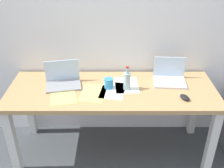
% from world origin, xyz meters
% --- Properties ---
extents(ground_plane, '(8.00, 8.00, 0.00)m').
position_xyz_m(ground_plane, '(0.00, 0.00, 0.00)').
color(ground_plane, '#42474C').
extents(back_wall, '(5.20, 0.08, 2.60)m').
position_xyz_m(back_wall, '(0.00, 0.40, 1.30)').
color(back_wall, white).
rests_on(back_wall, ground).
extents(desk, '(1.87, 0.68, 0.72)m').
position_xyz_m(desk, '(0.00, 0.00, 0.63)').
color(desk, tan).
rests_on(desk, ground).
extents(laptop_left, '(0.34, 0.26, 0.22)m').
position_xyz_m(laptop_left, '(-0.45, 0.07, 0.77)').
color(laptop_left, gray).
rests_on(laptop_left, desk).
extents(laptop_right, '(0.31, 0.25, 0.21)m').
position_xyz_m(laptop_right, '(0.54, 0.14, 0.77)').
color(laptop_right, silver).
rests_on(laptop_right, desk).
extents(beer_bottle, '(0.06, 0.06, 0.22)m').
position_xyz_m(beer_bottle, '(0.13, -0.01, 0.81)').
color(beer_bottle, '#99B7C1').
rests_on(beer_bottle, desk).
extents(computer_mouse, '(0.10, 0.12, 0.03)m').
position_xyz_m(computer_mouse, '(0.61, -0.17, 0.74)').
color(computer_mouse, black).
rests_on(computer_mouse, desk).
extents(coffee_mug, '(0.08, 0.08, 0.09)m').
position_xyz_m(coffee_mug, '(-0.03, 0.02, 0.77)').
color(coffee_mug, '#338CC6').
rests_on(coffee_mug, desk).
extents(paper_sheet_front_left, '(0.27, 0.33, 0.00)m').
position_xyz_m(paper_sheet_front_left, '(-0.42, -0.11, 0.72)').
color(paper_sheet_front_left, '#F4E06B').
rests_on(paper_sheet_front_left, desk).
extents(paper_yellow_folder, '(0.25, 0.32, 0.00)m').
position_xyz_m(paper_yellow_folder, '(-0.16, -0.07, 0.72)').
color(paper_yellow_folder, '#F4E06B').
rests_on(paper_yellow_folder, desk).
extents(paper_sheet_center, '(0.25, 0.33, 0.00)m').
position_xyz_m(paper_sheet_center, '(0.01, -0.03, 0.72)').
color(paper_sheet_center, white).
rests_on(paper_sheet_center, desk).
extents(paper_sheet_near_back, '(0.22, 0.31, 0.00)m').
position_xyz_m(paper_sheet_near_back, '(0.13, 0.07, 0.72)').
color(paper_sheet_near_back, white).
rests_on(paper_sheet_near_back, desk).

